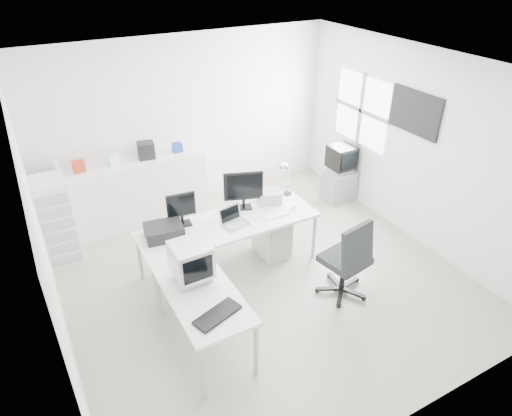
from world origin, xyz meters
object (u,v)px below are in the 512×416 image
laser_printer (270,197)px  crt_tv (341,159)px  lcd_monitor_large (243,190)px  office_chair (345,256)px  side_desk (204,318)px  lcd_monitor_small (181,209)px  inkjet_printer (164,231)px  laptop (235,218)px  sideboard (139,191)px  drawer_pedestal (272,235)px  main_desk (230,246)px  filing_cabinet (57,220)px  crt_monitor (191,262)px  tv_cabinet (339,186)px

laser_printer → crt_tv: crt_tv is taller
lcd_monitor_large → office_chair: (0.70, -1.39, -0.45)m
lcd_monitor_large → office_chair: lcd_monitor_large is taller
side_desk → lcd_monitor_small: size_ratio=2.97×
inkjet_printer → laptop: (0.90, -0.20, 0.03)m
crt_tv → office_chair: bearing=-126.3°
laser_printer → sideboard: bearing=152.0°
sideboard → lcd_monitor_large: bearing=-56.3°
drawer_pedestal → lcd_monitor_small: 1.44m
lcd_monitor_small → crt_tv: bearing=16.9°
main_desk → crt_tv: (2.52, 0.85, 0.40)m
sideboard → filing_cabinet: 1.36m
laptop → laser_printer: size_ratio=1.10×
lcd_monitor_large → filing_cabinet: lcd_monitor_large is taller
crt_tv → filing_cabinet: bearing=173.2°
main_desk → crt_tv: size_ratio=4.80×
drawer_pedestal → sideboard: size_ratio=0.28×
crt_monitor → office_chair: crt_monitor is taller
main_desk → crt_monitor: size_ratio=5.20×
side_desk → sideboard: (0.14, 2.94, 0.16)m
inkjet_printer → filing_cabinet: size_ratio=0.37×
laser_printer → sideboard: sideboard is taller
laser_printer → office_chair: size_ratio=0.27×
laser_printer → sideboard: (-1.46, 1.62, -0.30)m
laser_printer → tv_cabinet: size_ratio=0.56×
crt_tv → laptop: bearing=-159.0°
laptop → office_chair: office_chair is taller
laptop → sideboard: bearing=99.9°
crt_monitor → crt_tv: size_ratio=0.92×
side_desk → crt_tv: 3.91m
side_desk → laser_printer: (1.60, 1.32, 0.46)m
crt_tv → filing_cabinet: 4.53m
laptop → laser_printer: bearing=13.1°
laser_printer → inkjet_printer: bearing=-155.8°
drawer_pedestal → filing_cabinet: (-2.68, 1.34, 0.33)m
tv_cabinet → sideboard: bearing=163.0°
crt_monitor → laptop: bearing=39.0°
drawer_pedestal → sideboard: bearing=128.2°
drawer_pedestal → inkjet_printer: (-1.55, 0.05, 0.53)m
laptop → main_desk: bearing=105.1°
drawer_pedestal → office_chair: 1.28m
drawer_pedestal → filing_cabinet: 3.01m
laptop → filing_cabinet: filing_cabinet is taller
laptop → crt_tv: (2.47, 0.95, -0.09)m
drawer_pedestal → laptop: size_ratio=1.76×
main_desk → sideboard: 1.97m
drawer_pedestal → lcd_monitor_small: bearing=170.9°
inkjet_printer → main_desk: bearing=0.6°
main_desk → side_desk: (-0.85, -1.10, 0.00)m
inkjet_printer → filing_cabinet: filing_cabinet is taller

